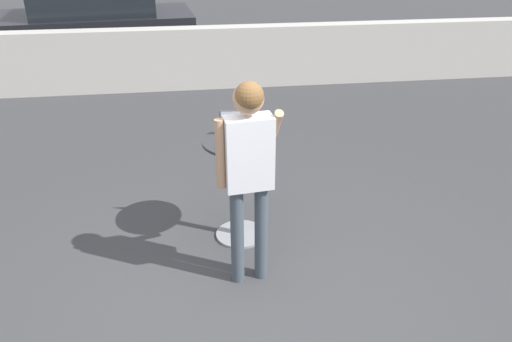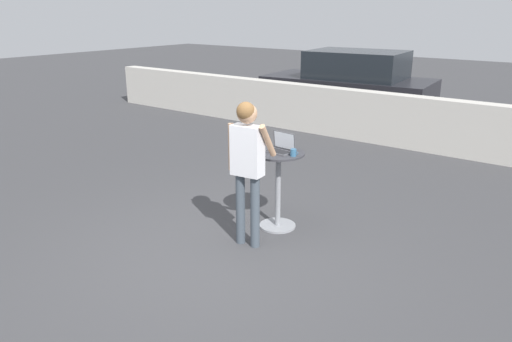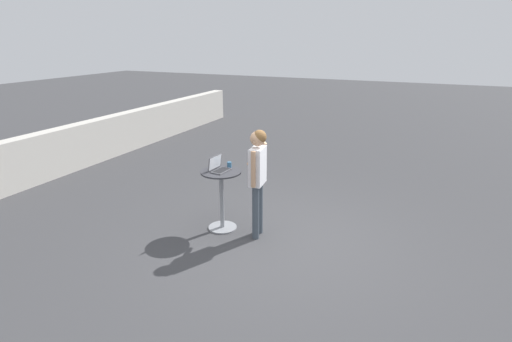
{
  "view_description": "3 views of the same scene",
  "coord_description": "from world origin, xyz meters",
  "views": [
    {
      "loc": [
        -0.33,
        -2.91,
        2.78
      ],
      "look_at": [
        0.15,
        0.48,
        1.02
      ],
      "focal_mm": 35.0,
      "sensor_mm": 36.0,
      "label": 1
    },
    {
      "loc": [
        3.47,
        -3.84,
        2.74
      ],
      "look_at": [
        0.03,
        0.71,
        0.86
      ],
      "focal_mm": 35.0,
      "sensor_mm": 36.0,
      "label": 2
    },
    {
      "loc": [
        -5.21,
        -1.88,
        3.06
      ],
      "look_at": [
        0.24,
        0.56,
        1.04
      ],
      "focal_mm": 28.0,
      "sensor_mm": 36.0,
      "label": 3
    }
  ],
  "objects": [
    {
      "name": "cafe_table",
      "position": [
        0.08,
        1.1,
        0.63
      ],
      "size": [
        0.66,
        0.66,
        1.01
      ],
      "color": "gray",
      "rests_on": "ground_plane"
    },
    {
      "name": "laptop",
      "position": [
        0.09,
        1.14,
        1.07
      ],
      "size": [
        0.36,
        0.27,
        0.25
      ],
      "color": "#515156",
      "rests_on": "cafe_table"
    },
    {
      "name": "coffee_mug",
      "position": [
        0.32,
        1.07,
        1.06
      ],
      "size": [
        0.11,
        0.07,
        0.09
      ],
      "color": "#336084",
      "rests_on": "cafe_table"
    },
    {
      "name": "standing_person",
      "position": [
        0.09,
        0.46,
        1.11
      ],
      "size": [
        0.51,
        0.41,
        1.75
      ],
      "color": "#424C56",
      "rests_on": "ground_plane"
    },
    {
      "name": "pavement_kerb",
      "position": [
        0.0,
        5.89,
        0.53
      ],
      "size": [
        17.21,
        0.35,
        1.06
      ],
      "color": "beige",
      "rests_on": "ground_plane"
    },
    {
      "name": "ground_plane",
      "position": [
        0.0,
        0.0,
        0.0
      ],
      "size": [
        50.0,
        50.0,
        0.0
      ],
      "primitive_type": "plane",
      "color": "#3D3D3F"
    },
    {
      "name": "parked_car_near_street",
      "position": [
        -2.17,
        7.51,
        0.87
      ],
      "size": [
        4.25,
        2.31,
        1.73
      ],
      "color": "black",
      "rests_on": "ground_plane"
    }
  ]
}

